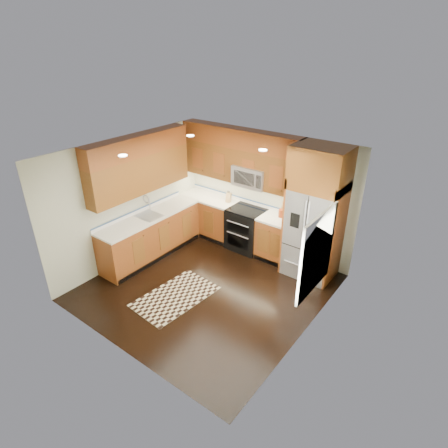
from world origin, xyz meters
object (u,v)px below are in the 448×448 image
Objects in this scene: range at (246,229)px; utensil_crock at (282,212)px; refrigerator at (315,214)px; knife_block at (229,197)px; rug at (175,296)px.

range is 0.97m from utensil_crock.
knife_block is (-2.11, 0.14, -0.26)m from refrigerator.
rug is (-1.59, -2.20, -1.30)m from refrigerator.
utensil_crock is at bearing 1.41° from knife_block.
utensil_crock is (0.80, 2.38, 1.06)m from rug.
refrigerator is at bearing -12.63° from utensil_crock.
refrigerator is 3.01m from rug.
rug is 2.72m from utensil_crock.
utensil_crock is (1.32, 0.03, 0.01)m from knife_block.
range is at bearing 93.61° from rug.
utensil_crock reaches higher than range.
rug is 2.62m from knife_block.
refrigerator is 9.90× the size of knife_block.
utensil_crock is at bearing 76.01° from rug.
rug is at bearing -108.58° from utensil_crock.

